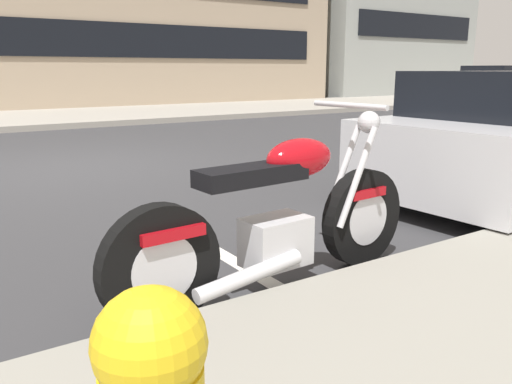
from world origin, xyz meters
The scene contains 5 objects.
ground_plane centered at (0.00, 0.00, 0.00)m, with size 260.00×260.00×0.00m, color #333335.
sidewalk_far_curb centered at (12.00, 7.49, 0.07)m, with size 120.00×5.00×0.14m, color gray.
parking_stall_stripe centered at (0.00, -4.39, 0.00)m, with size 0.12×2.20×0.01m, color silver.
parked_motorcycle centered at (-0.02, -4.87, 0.44)m, with size 2.23×0.62×1.14m.
car_opposite_curb centered at (16.19, 4.13, 0.70)m, with size 4.55×2.08×1.46m.
Camera 1 is at (-1.79, -7.32, 1.35)m, focal length 36.43 mm.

